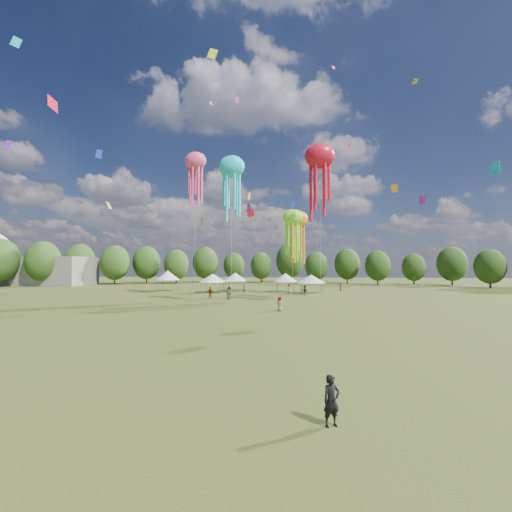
# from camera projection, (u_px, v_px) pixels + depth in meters

# --- Properties ---
(ground) EXTENTS (300.00, 300.00, 0.00)m
(ground) POSITION_uv_depth(u_px,v_px,m) (138.00, 400.00, 12.06)
(ground) COLOR #384416
(ground) RESTS_ON ground
(observer_main) EXTENTS (0.69, 0.59, 1.59)m
(observer_main) POSITION_uv_depth(u_px,v_px,m) (331.00, 401.00, 10.09)
(observer_main) COLOR black
(observer_main) RESTS_ON ground
(spectator_near) EXTENTS (1.16, 1.14, 1.88)m
(spectator_near) POSITION_uv_depth(u_px,v_px,m) (229.00, 293.00, 50.15)
(spectator_near) COLOR gray
(spectator_near) RESTS_ON ground
(spectators_far) EXTENTS (24.50, 34.34, 1.87)m
(spectators_far) POSITION_uv_depth(u_px,v_px,m) (272.00, 291.00, 55.51)
(spectators_far) COLOR gray
(spectators_far) RESTS_ON ground
(festival_tents) EXTENTS (35.47, 9.11, 4.36)m
(festival_tents) POSITION_uv_depth(u_px,v_px,m) (240.00, 277.00, 65.34)
(festival_tents) COLOR #47474C
(festival_tents) RESTS_ON ground
(show_kites) EXTENTS (26.68, 18.15, 27.61)m
(show_kites) POSITION_uv_depth(u_px,v_px,m) (282.00, 182.00, 53.73)
(show_kites) COLOR #1BCFE8
(show_kites) RESTS_ON ground
(small_kites) EXTENTS (74.19, 56.15, 43.13)m
(small_kites) POSITION_uv_depth(u_px,v_px,m) (253.00, 133.00, 56.57)
(small_kites) COLOR #1BCFE8
(small_kites) RESTS_ON ground
(treeline) EXTENTS (201.57, 95.24, 13.43)m
(treeline) POSITION_uv_depth(u_px,v_px,m) (251.00, 261.00, 74.80)
(treeline) COLOR #38281C
(treeline) RESTS_ON ground
(hangar) EXTENTS (40.00, 12.00, 8.00)m
(hangar) POSITION_uv_depth(u_px,v_px,m) (22.00, 271.00, 91.94)
(hangar) COLOR gray
(hangar) RESTS_ON ground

